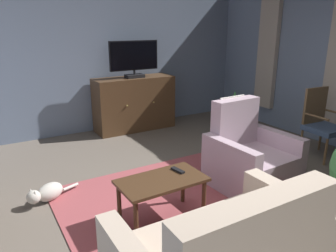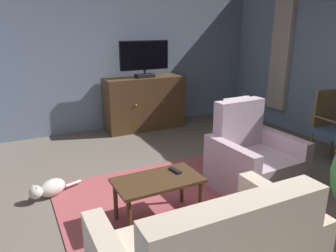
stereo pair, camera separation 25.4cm
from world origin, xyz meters
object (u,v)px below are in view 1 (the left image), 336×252
armchair_by_fireplace (250,159)px  cat (47,193)px  side_chair_far_end (322,122)px  tv_remote (178,170)px  coffee_table (162,185)px  television (134,58)px  potted_plant_leafy_by_curtain (234,113)px  tv_cabinet (134,105)px

armchair_by_fireplace → cat: armchair_by_fireplace is taller
side_chair_far_end → tv_remote: bearing=-175.1°
coffee_table → side_chair_far_end: size_ratio=0.85×
television → side_chair_far_end: size_ratio=0.90×
television → coffee_table: size_ratio=1.06×
tv_remote → television: bearing=-26.2°
television → cat: size_ratio=1.50×
armchair_by_fireplace → cat: 2.44m
side_chair_far_end → cat: size_ratio=1.66×
armchair_by_fireplace → cat: size_ratio=1.72×
side_chair_far_end → potted_plant_leafy_by_curtain: size_ratio=1.17×
armchair_by_fireplace → side_chair_far_end: armchair_by_fireplace is taller
tv_remote → side_chair_far_end: 2.71m
potted_plant_leafy_by_curtain → coffee_table: bearing=-146.6°
potted_plant_leafy_by_curtain → side_chair_far_end: bearing=-58.9°
television → tv_remote: bearing=-106.5°
coffee_table → side_chair_far_end: (2.94, 0.31, 0.13)m
tv_remote → potted_plant_leafy_by_curtain: (2.00, 1.40, 0.02)m
cat → armchair_by_fireplace: bearing=-20.6°
tv_cabinet → side_chair_far_end: size_ratio=1.45×
side_chair_far_end → potted_plant_leafy_by_curtain: (-0.70, 1.17, -0.03)m
television → tv_remote: 3.10m
cat → tv_remote: bearing=-38.2°
tv_cabinet → coffee_table: bearing=-110.0°
coffee_table → armchair_by_fireplace: 1.34m
armchair_by_fireplace → potted_plant_leafy_by_curtain: 1.61m
television → potted_plant_leafy_by_curtain: 2.04m
tv_cabinet → armchair_by_fireplace: (0.25, -2.83, -0.14)m
coffee_table → cat: coffee_table is taller
tv_cabinet → cat: bearing=-135.7°
coffee_table → tv_remote: size_ratio=5.19×
tv_remote → potted_plant_leafy_by_curtain: bearing=-64.7°
potted_plant_leafy_by_curtain → television: bearing=128.4°
potted_plant_leafy_by_curtain → cat: potted_plant_leafy_by_curtain is taller
tv_cabinet → cat: (-2.02, -1.98, -0.37)m
side_chair_far_end → cat: bearing=169.8°
side_chair_far_end → tv_cabinet: bearing=124.8°
tv_cabinet → television: size_ratio=1.60×
television → cat: bearing=-136.4°
coffee_table → potted_plant_leafy_by_curtain: size_ratio=1.00×
television → side_chair_far_end: bearing=-54.7°
armchair_by_fireplace → potted_plant_leafy_by_curtain: size_ratio=1.21×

